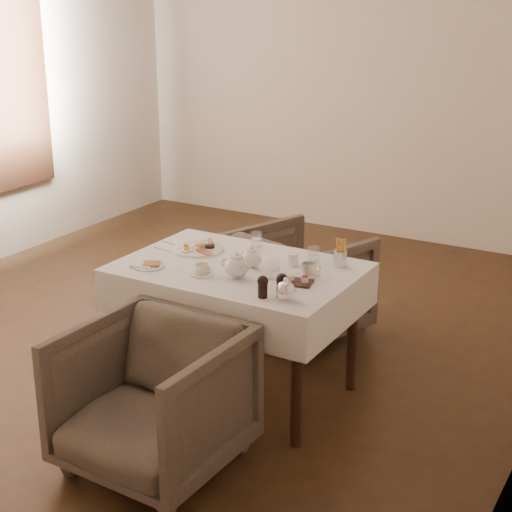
{
  "coord_description": "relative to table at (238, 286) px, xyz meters",
  "views": [
    {
      "loc": [
        2.81,
        -4.15,
        2.18
      ],
      "look_at": [
        0.81,
        -0.71,
        0.82
      ],
      "focal_mm": 55.0,
      "sensor_mm": 36.0,
      "label": 1
    }
  ],
  "objects": [
    {
      "name": "table",
      "position": [
        0.0,
        0.0,
        0.0
      ],
      "size": [
        1.28,
        0.88,
        0.75
      ],
      "color": "black",
      "rests_on": "ground"
    },
    {
      "name": "armchair_near",
      "position": [
        0.03,
        -0.83,
        -0.28
      ],
      "size": [
        0.78,
        0.8,
        0.71
      ],
      "primitive_type": "imported",
      "rotation": [
        0.0,
        0.0,
        -0.03
      ],
      "color": "#4A3F36",
      "rests_on": "ground"
    },
    {
      "name": "armchair_far",
      "position": [
        -0.08,
        0.87,
        -0.28
      ],
      "size": [
        0.97,
        0.98,
        0.71
      ],
      "primitive_type": "imported",
      "rotation": [
        0.0,
        0.0,
        2.8
      ],
      "color": "#4A3F36",
      "rests_on": "ground"
    },
    {
      "name": "breakfast_plate",
      "position": [
        -0.35,
        0.13,
        0.13
      ],
      "size": [
        0.3,
        0.3,
        0.04
      ],
      "rotation": [
        0.0,
        0.0,
        0.29
      ],
      "color": "white",
      "rests_on": "table"
    },
    {
      "name": "side_plate",
      "position": [
        -0.42,
        -0.25,
        0.12
      ],
      "size": [
        0.18,
        0.17,
        0.02
      ],
      "rotation": [
        0.0,
        0.0,
        0.3
      ],
      "color": "white",
      "rests_on": "table"
    },
    {
      "name": "teapot_centre",
      "position": [
        0.07,
        0.03,
        0.18
      ],
      "size": [
        0.18,
        0.15,
        0.12
      ],
      "primitive_type": null,
      "rotation": [
        0.0,
        0.0,
        -0.3
      ],
      "color": "white",
      "rests_on": "table"
    },
    {
      "name": "teapot_front",
      "position": [
        0.08,
        -0.15,
        0.19
      ],
      "size": [
        0.18,
        0.14,
        0.14
      ],
      "primitive_type": null,
      "rotation": [
        0.0,
        0.0,
        -0.03
      ],
      "color": "white",
      "rests_on": "table"
    },
    {
      "name": "creamer",
      "position": [
        0.25,
        0.16,
        0.15
      ],
      "size": [
        0.06,
        0.06,
        0.07
      ],
      "primitive_type": "cylinder",
      "rotation": [
        0.0,
        0.0,
        -0.06
      ],
      "color": "white",
      "rests_on": "table"
    },
    {
      "name": "teacup_near",
      "position": [
        -0.09,
        -0.21,
        0.14
      ],
      "size": [
        0.12,
        0.12,
        0.06
      ],
      "rotation": [
        0.0,
        0.0,
        0.07
      ],
      "color": "white",
      "rests_on": "table"
    },
    {
      "name": "teacup_far",
      "position": [
        0.39,
        0.07,
        0.15
      ],
      "size": [
        0.13,
        0.13,
        0.06
      ],
      "rotation": [
        0.0,
        0.0,
        0.3
      ],
      "color": "white",
      "rests_on": "table"
    },
    {
      "name": "glass_left",
      "position": [
        -0.08,
        0.34,
        0.16
      ],
      "size": [
        0.09,
        0.09,
        0.09
      ],
      "primitive_type": "cylinder",
      "rotation": [
        0.0,
        0.0,
        0.39
      ],
      "color": "silver",
      "rests_on": "table"
    },
    {
      "name": "glass_mid",
      "position": [
        0.25,
        -0.07,
        0.16
      ],
      "size": [
        0.07,
        0.07,
        0.1
      ],
      "primitive_type": "cylinder",
      "rotation": [
        0.0,
        0.0,
        0.03
      ],
      "color": "silver",
      "rests_on": "table"
    },
    {
      "name": "glass_right",
      "position": [
        0.32,
        0.27,
        0.16
      ],
      "size": [
        0.08,
        0.08,
        0.09
      ],
      "primitive_type": "cylinder",
      "rotation": [
        0.0,
        0.0,
        -0.4
      ],
      "color": "silver",
      "rests_on": "table"
    },
    {
      "name": "condiment_board",
      "position": [
        0.39,
        -0.08,
        0.13
      ],
      "size": [
        0.18,
        0.14,
        0.04
      ],
      "rotation": [
        0.0,
        0.0,
        0.19
      ],
      "color": "black",
      "rests_on": "table"
    },
    {
      "name": "pepper_mill_left",
      "position": [
        0.34,
        -0.32,
        0.17
      ],
      "size": [
        0.07,
        0.07,
        0.11
      ],
      "primitive_type": null,
      "rotation": [
        0.0,
        0.0,
        -0.42
      ],
      "color": "black",
      "rests_on": "table"
    },
    {
      "name": "pepper_mill_right",
      "position": [
        0.41,
        -0.27,
        0.18
      ],
      "size": [
        0.06,
        0.06,
        0.12
      ],
      "primitive_type": null,
      "rotation": [
        0.0,
        0.0,
        -0.05
      ],
      "color": "black",
      "rests_on": "table"
    },
    {
      "name": "silver_pot",
      "position": [
        0.46,
        -0.31,
        0.18
      ],
      "size": [
        0.14,
        0.13,
        0.12
      ],
      "primitive_type": null,
      "rotation": [
        0.0,
        0.0,
        0.4
      ],
      "color": "white",
      "rests_on": "table"
    },
    {
      "name": "fries_cup",
      "position": [
        0.47,
        0.29,
        0.18
      ],
      "size": [
        0.07,
        0.07,
        0.15
      ],
      "rotation": [
        0.0,
        0.0,
        0.24
      ],
      "color": "silver",
      "rests_on": "table"
    },
    {
      "name": "cutlery_fork",
      "position": [
        -0.53,
        0.12,
        0.12
      ],
      "size": [
        0.18,
        0.06,
        0.0
      ],
      "primitive_type": "cube",
      "rotation": [
        0.0,
        0.0,
        1.31
      ],
      "color": "silver",
      "rests_on": "table"
    },
    {
      "name": "cutlery_knife",
      "position": [
        -0.51,
        0.02,
        0.12
      ],
      "size": [
        0.18,
        0.04,
        0.0
      ],
      "primitive_type": "cube",
      "rotation": [
        0.0,
        0.0,
        1.44
      ],
      "color": "silver",
      "rests_on": "table"
    }
  ]
}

